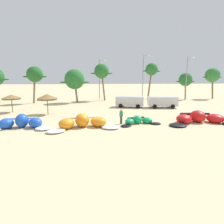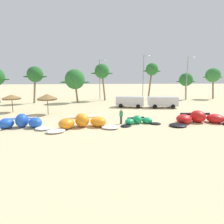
% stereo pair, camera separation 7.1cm
% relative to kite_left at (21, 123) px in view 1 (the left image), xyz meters
% --- Properties ---
extents(ground_plane, '(260.00, 260.00, 0.00)m').
position_rel_kite_left_xyz_m(ground_plane, '(6.85, 0.61, -0.54)').
color(ground_plane, beige).
extents(kite_left, '(6.40, 2.93, 1.40)m').
position_rel_kite_left_xyz_m(kite_left, '(0.00, 0.00, 0.00)').
color(kite_left, white).
rests_on(kite_left, ground).
extents(kite_left_of_center, '(7.36, 3.97, 1.42)m').
position_rel_kite_left_xyz_m(kite_left_of_center, '(6.19, -0.44, 0.01)').
color(kite_left_of_center, white).
rests_on(kite_left_of_center, ground).
extents(kite_center, '(4.82, 2.71, 0.89)m').
position_rel_kite_left_xyz_m(kite_center, '(12.20, 0.54, -0.19)').
color(kite_center, black).
rests_on(kite_center, ground).
extents(kite_right_of_center, '(8.37, 3.87, 1.35)m').
position_rel_kite_left_xyz_m(kite_right_of_center, '(19.14, 0.26, -0.02)').
color(kite_right_of_center, black).
rests_on(kite_right_of_center, ground).
extents(beach_umbrella_near_van, '(2.65, 2.65, 2.60)m').
position_rel_kite_left_xyz_m(beach_umbrella_near_van, '(-4.52, 9.34, 1.71)').
color(beach_umbrella_near_van, brown).
rests_on(beach_umbrella_near_van, ground).
extents(beach_umbrella_middle, '(2.76, 2.76, 2.83)m').
position_rel_kite_left_xyz_m(beach_umbrella_middle, '(1.03, 7.19, 1.88)').
color(beach_umbrella_middle, brown).
rests_on(beach_umbrella_middle, ground).
extents(parked_van, '(4.96, 2.57, 1.84)m').
position_rel_kite_left_xyz_m(parked_van, '(18.82, 11.27, 0.55)').
color(parked_van, silver).
rests_on(parked_van, ground).
extents(parked_car_second, '(5.06, 3.33, 1.84)m').
position_rel_kite_left_xyz_m(parked_car_second, '(13.49, 12.42, 0.55)').
color(parked_car_second, silver).
rests_on(parked_car_second, ground).
extents(person_near_kites, '(0.36, 0.24, 1.62)m').
position_rel_kite_left_xyz_m(person_near_kites, '(10.30, 0.70, 0.28)').
color(person_near_kites, '#383842').
rests_on(person_near_kites, ground).
extents(palm_left, '(4.60, 3.07, 7.20)m').
position_rel_kite_left_xyz_m(palm_left, '(-3.94, 19.53, 5.05)').
color(palm_left, '#7F6647').
rests_on(palm_left, ground).
extents(palm_left_of_gap, '(5.97, 3.98, 6.69)m').
position_rel_kite_left_xyz_m(palm_left_of_gap, '(3.69, 19.59, 4.13)').
color(palm_left_of_gap, brown).
rests_on(palm_left_of_gap, ground).
extents(palm_center_left, '(4.81, 3.21, 8.01)m').
position_rel_kite_left_xyz_m(palm_center_left, '(9.29, 22.80, 5.78)').
color(palm_center_left, '#7F6647').
rests_on(palm_center_left, ground).
extents(palm_center_right, '(4.12, 2.75, 8.24)m').
position_rel_kite_left_xyz_m(palm_center_right, '(20.50, 22.91, 6.18)').
color(palm_center_right, brown).
rests_on(palm_center_right, ground).
extents(palm_right_of_gap, '(4.57, 3.04, 6.11)m').
position_rel_kite_left_xyz_m(palm_right_of_gap, '(28.63, 22.91, 3.99)').
color(palm_right_of_gap, '#7F6647').
rests_on(palm_right_of_gap, ground).
extents(palm_right, '(5.05, 3.37, 7.29)m').
position_rel_kite_left_xyz_m(palm_right, '(35.56, 23.58, 5.01)').
color(palm_right, brown).
rests_on(palm_right, ground).
extents(lamppost_west, '(1.65, 0.24, 9.04)m').
position_rel_kite_left_xyz_m(lamppost_west, '(8.98, 24.98, 4.50)').
color(lamppost_west, gray).
rests_on(lamppost_west, ground).
extents(lamppost_west_center, '(1.57, 0.24, 10.22)m').
position_rel_kite_left_xyz_m(lamppost_west_center, '(19.31, 25.40, 5.10)').
color(lamppost_west_center, gray).
rests_on(lamppost_west_center, ground).
extents(lamppost_east_center, '(1.62, 0.24, 9.46)m').
position_rel_kite_left_xyz_m(lamppost_east_center, '(27.99, 21.07, 4.72)').
color(lamppost_east_center, gray).
rests_on(lamppost_east_center, ground).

